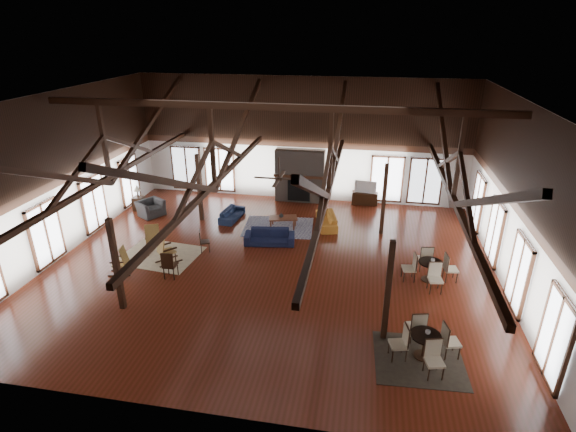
% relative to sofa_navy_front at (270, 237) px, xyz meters
% --- Properties ---
extents(floor, '(16.00, 16.00, 0.00)m').
position_rel_sofa_navy_front_xyz_m(floor, '(0.45, -1.70, -0.29)').
color(floor, '#551D12').
rests_on(floor, ground).
extents(ceiling, '(16.00, 14.00, 0.02)m').
position_rel_sofa_navy_front_xyz_m(ceiling, '(0.45, -1.70, 5.71)').
color(ceiling, black).
rests_on(ceiling, wall_back).
extents(wall_back, '(16.00, 0.02, 6.00)m').
position_rel_sofa_navy_front_xyz_m(wall_back, '(0.45, 5.30, 2.71)').
color(wall_back, silver).
rests_on(wall_back, floor).
extents(wall_front, '(16.00, 0.02, 6.00)m').
position_rel_sofa_navy_front_xyz_m(wall_front, '(0.45, -8.70, 2.71)').
color(wall_front, silver).
rests_on(wall_front, floor).
extents(wall_left, '(0.02, 14.00, 6.00)m').
position_rel_sofa_navy_front_xyz_m(wall_left, '(-7.55, -1.70, 2.71)').
color(wall_left, silver).
rests_on(wall_left, floor).
extents(wall_right, '(0.02, 14.00, 6.00)m').
position_rel_sofa_navy_front_xyz_m(wall_right, '(8.45, -1.70, 2.71)').
color(wall_right, silver).
rests_on(wall_right, floor).
extents(roof_truss, '(15.60, 14.07, 3.14)m').
position_rel_sofa_navy_front_xyz_m(roof_truss, '(0.45, -1.70, 3.74)').
color(roof_truss, black).
rests_on(roof_truss, wall_back).
extents(post_grid, '(8.16, 7.16, 3.05)m').
position_rel_sofa_navy_front_xyz_m(post_grid, '(0.45, -1.70, 1.23)').
color(post_grid, black).
rests_on(post_grid, floor).
extents(fireplace, '(2.50, 0.69, 2.60)m').
position_rel_sofa_navy_front_xyz_m(fireplace, '(0.45, 4.97, 1.00)').
color(fireplace, brown).
rests_on(fireplace, floor).
extents(ceiling_fan, '(1.60, 1.60, 0.75)m').
position_rel_sofa_navy_front_xyz_m(ceiling_fan, '(0.95, -2.70, 3.44)').
color(ceiling_fan, black).
rests_on(ceiling_fan, roof_truss).
extents(sofa_navy_front, '(2.10, 1.06, 0.59)m').
position_rel_sofa_navy_front_xyz_m(sofa_navy_front, '(0.00, 0.00, 0.00)').
color(sofa_navy_front, '#141938').
rests_on(sofa_navy_front, floor).
extents(sofa_navy_left, '(1.72, 0.82, 0.48)m').
position_rel_sofa_navy_front_xyz_m(sofa_navy_left, '(-2.21, 2.10, -0.05)').
color(sofa_navy_left, '#172341').
rests_on(sofa_navy_left, floor).
extents(sofa_orange, '(2.00, 1.16, 0.55)m').
position_rel_sofa_navy_front_xyz_m(sofa_orange, '(2.09, 2.15, -0.02)').
color(sofa_orange, '#B87023').
rests_on(sofa_orange, floor).
extents(coffee_table, '(1.33, 0.89, 0.46)m').
position_rel_sofa_navy_front_xyz_m(coffee_table, '(0.24, 1.65, 0.11)').
color(coffee_table, brown).
rests_on(coffee_table, floor).
extents(vase, '(0.22, 0.22, 0.21)m').
position_rel_sofa_navy_front_xyz_m(vase, '(0.16, 1.65, 0.27)').
color(vase, '#B2B2B2').
rests_on(vase, coffee_table).
extents(armchair, '(1.39, 1.43, 0.71)m').
position_rel_sofa_navy_front_xyz_m(armchair, '(-6.04, 1.87, 0.06)').
color(armchair, '#2B2B2D').
rests_on(armchair, floor).
extents(side_table_lamp, '(0.49, 0.49, 1.24)m').
position_rel_sofa_navy_front_xyz_m(side_table_lamp, '(-6.88, 2.38, 0.18)').
color(side_table_lamp, black).
rests_on(side_table_lamp, floor).
extents(rocking_chair_a, '(0.81, 1.04, 1.20)m').
position_rel_sofa_navy_front_xyz_m(rocking_chair_a, '(-4.26, -1.50, 0.27)').
color(rocking_chair_a, olive).
rests_on(rocking_chair_a, floor).
extents(rocking_chair_b, '(0.95, 0.98, 1.15)m').
position_rel_sofa_navy_front_xyz_m(rocking_chair_b, '(-3.45, -2.26, 0.25)').
color(rocking_chair_b, olive).
rests_on(rocking_chair_b, floor).
extents(rocking_chair_c, '(0.87, 0.58, 1.04)m').
position_rel_sofa_navy_front_xyz_m(rocking_chair_c, '(-4.62, -3.25, 0.20)').
color(rocking_chair_c, olive).
rests_on(rocking_chair_c, floor).
extents(side_chair_a, '(0.49, 0.49, 0.88)m').
position_rel_sofa_navy_front_xyz_m(side_chair_a, '(-2.41, -1.13, 0.22)').
color(side_chair_a, black).
rests_on(side_chair_a, floor).
extents(side_chair_b, '(0.44, 0.44, 1.04)m').
position_rel_sofa_navy_front_xyz_m(side_chair_b, '(-2.83, -3.28, 0.31)').
color(side_chair_b, black).
rests_on(side_chair_b, floor).
extents(cafe_table_near, '(1.93, 1.93, 0.99)m').
position_rel_sofa_navy_front_xyz_m(cafe_table_near, '(5.48, -5.84, 0.20)').
color(cafe_table_near, black).
rests_on(cafe_table_near, floor).
extents(cafe_table_far, '(1.94, 1.94, 0.99)m').
position_rel_sofa_navy_front_xyz_m(cafe_table_far, '(6.04, -1.78, 0.20)').
color(cafe_table_far, black).
rests_on(cafe_table_far, floor).
extents(cup_near, '(0.17, 0.17, 0.11)m').
position_rel_sofa_navy_front_xyz_m(cup_near, '(5.53, -5.80, 0.47)').
color(cup_near, '#B2B2B2').
rests_on(cup_near, cafe_table_near).
extents(cup_far, '(0.14, 0.14, 0.11)m').
position_rel_sofa_navy_front_xyz_m(cup_far, '(6.10, -1.76, 0.48)').
color(cup_far, '#B2B2B2').
rests_on(cup_far, cafe_table_far).
extents(tv_console, '(1.24, 0.46, 0.62)m').
position_rel_sofa_navy_front_xyz_m(tv_console, '(3.67, 5.05, 0.02)').
color(tv_console, black).
rests_on(tv_console, floor).
extents(television, '(1.06, 0.27, 0.61)m').
position_rel_sofa_navy_front_xyz_m(television, '(3.68, 5.05, 0.63)').
color(television, '#B2B2B2').
rests_on(television, tv_console).
extents(rug_tan, '(3.09, 2.54, 0.01)m').
position_rel_sofa_navy_front_xyz_m(rug_tan, '(-3.92, -1.76, -0.29)').
color(rug_tan, tan).
rests_on(rug_tan, floor).
extents(rug_navy, '(3.15, 2.47, 0.01)m').
position_rel_sofa_navy_front_xyz_m(rug_navy, '(0.04, 1.61, -0.29)').
color(rug_navy, '#181944').
rests_on(rug_navy, floor).
extents(rug_dark, '(2.42, 2.22, 0.01)m').
position_rel_sofa_navy_front_xyz_m(rug_dark, '(5.36, -5.99, -0.29)').
color(rug_dark, black).
rests_on(rug_dark, floor).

